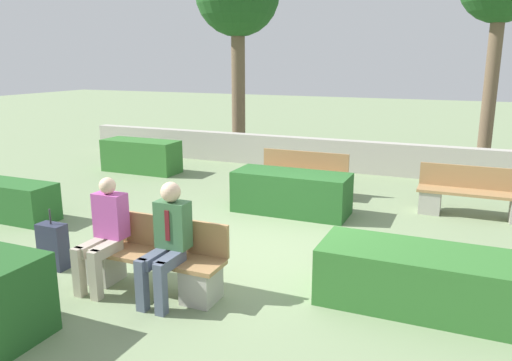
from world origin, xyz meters
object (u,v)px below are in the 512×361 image
(bench_front, at_px, (152,263))
(bench_right_side, at_px, (302,179))
(person_seated_man, at_px, (167,237))
(suitcase, at_px, (53,246))
(bench_left_side, at_px, (475,198))
(person_seated_woman, at_px, (104,229))

(bench_front, bearing_deg, bench_right_side, 86.63)
(person_seated_man, bearing_deg, suitcase, 175.80)
(bench_front, relative_size, bench_left_side, 0.95)
(bench_right_side, distance_m, suitcase, 5.12)
(bench_right_side, bearing_deg, suitcase, -107.24)
(suitcase, bearing_deg, person_seated_man, -4.20)
(person_seated_man, bearing_deg, bench_front, 157.09)
(bench_left_side, xyz_separation_m, person_seated_woman, (-4.05, -4.72, 0.39))
(bench_left_side, relative_size, suitcase, 2.38)
(bench_right_side, height_order, suitcase, bench_right_side)
(person_seated_man, distance_m, person_seated_woman, 0.87)
(person_seated_man, bearing_deg, person_seated_woman, -179.67)
(person_seated_woman, height_order, suitcase, person_seated_woman)
(bench_left_side, bearing_deg, bench_front, -117.26)
(bench_front, relative_size, suitcase, 2.26)
(bench_front, distance_m, bench_left_side, 5.76)
(bench_left_side, distance_m, person_seated_woman, 6.23)
(bench_left_side, relative_size, bench_right_side, 1.06)
(bench_right_side, bearing_deg, bench_left_side, -0.23)
(bench_right_side, distance_m, person_seated_woman, 5.01)
(person_seated_woman, relative_size, suitcase, 1.64)
(bench_front, xyz_separation_m, person_seated_man, (0.32, -0.14, 0.42))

